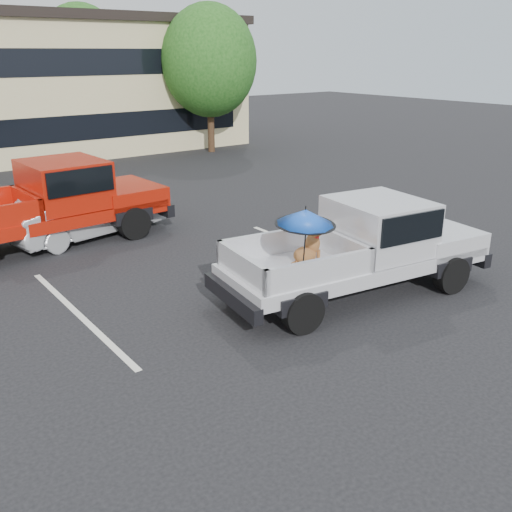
# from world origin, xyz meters

# --- Properties ---
(ground) EXTENTS (90.00, 90.00, 0.00)m
(ground) POSITION_xyz_m (0.00, 0.00, 0.00)
(ground) COLOR black
(ground) RESTS_ON ground
(stripe_left) EXTENTS (0.12, 5.00, 0.01)m
(stripe_left) POSITION_xyz_m (-3.00, 2.00, 0.00)
(stripe_left) COLOR silver
(stripe_left) RESTS_ON ground
(stripe_right) EXTENTS (0.12, 5.00, 0.01)m
(stripe_right) POSITION_xyz_m (3.00, 2.00, 0.00)
(stripe_right) COLOR silver
(stripe_right) RESTS_ON ground
(motel_building) EXTENTS (20.40, 8.40, 6.30)m
(motel_building) POSITION_xyz_m (2.00, 20.99, 3.21)
(motel_building) COLOR #CCBD88
(motel_building) RESTS_ON ground
(tree_right) EXTENTS (4.46, 4.46, 6.78)m
(tree_right) POSITION_xyz_m (9.00, 16.00, 4.21)
(tree_right) COLOR #332114
(tree_right) RESTS_ON ground
(tree_back) EXTENTS (4.68, 4.68, 7.11)m
(tree_back) POSITION_xyz_m (6.00, 24.00, 4.41)
(tree_back) COLOR #332114
(tree_back) RESTS_ON ground
(silver_pickup) EXTENTS (5.91, 2.72, 2.06)m
(silver_pickup) POSITION_xyz_m (2.14, -0.41, 1.05)
(silver_pickup) COLOR black
(silver_pickup) RESTS_ON ground
(red_pickup) EXTENTS (6.38, 2.58, 2.07)m
(red_pickup) POSITION_xyz_m (-1.68, 6.53, 1.13)
(red_pickup) COLOR black
(red_pickup) RESTS_ON ground
(silver_sedan) EXTENTS (4.41, 2.25, 1.39)m
(silver_sedan) POSITION_xyz_m (-1.02, 6.50, 0.69)
(silver_sedan) COLOR #A4A7AB
(silver_sedan) RESTS_ON ground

